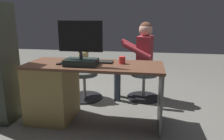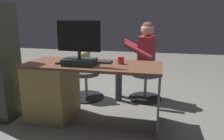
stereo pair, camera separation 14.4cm
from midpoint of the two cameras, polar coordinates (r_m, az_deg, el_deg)
The scene contains 11 objects.
ground_plane at distance 3.10m, azimuth -1.22°, elevation -9.77°, with size 10.00×10.00×0.00m, color #63625C.
desk at distance 2.72m, azimuth -11.98°, elevation -4.74°, with size 1.59×0.62×0.72m.
monitor at distance 2.39m, azimuth -7.02°, elevation 4.98°, with size 0.49×0.22×0.49m.
keyboard at distance 2.57m, azimuth -3.14°, elevation 2.30°, with size 0.42×0.14×0.02m, color black.
computer_mouse at distance 2.68m, azimuth -8.96°, elevation 2.82°, with size 0.06×0.10×0.04m, color #1C2A31.
cup at distance 2.47m, azimuth 4.01°, elevation 2.62°, with size 0.08×0.08×0.09m, color red.
tv_remote at distance 2.55m, azimuth -11.96°, elevation 1.94°, with size 0.04×0.15×0.02m, color black.
office_chair_teddy at distance 3.37m, azimuth -5.68°, elevation -3.54°, with size 0.55×0.55×0.44m.
teddy_bear at distance 3.29m, azimuth -5.76°, elevation 2.36°, with size 0.24×0.24×0.34m.
visitor_chair at distance 3.35m, azimuth 10.13°, elevation -3.57°, with size 0.51×0.51×0.44m.
person at distance 3.24m, azimuth 8.91°, elevation 3.88°, with size 0.60×0.54×1.18m.
Camera 2 is at (-0.76, 2.74, 1.25)m, focal length 34.32 mm.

